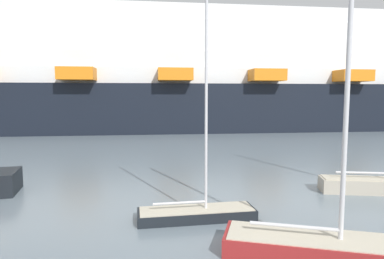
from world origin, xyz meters
TOP-DOWN VIEW (x-y plane):
  - sailboat_0 at (-0.76, 7.12)m, footprint 5.45×1.84m
  - sailboat_1 at (10.23, 10.14)m, footprint 6.57×2.80m
  - sailboat_3 at (3.19, 2.99)m, footprint 7.10×4.10m
  - cruise_ship at (-0.11, 50.26)m, footprint 134.74×22.57m

SIDE VIEW (x-z plane):
  - sailboat_0 at x=-0.76m, z-range -4.67..5.56m
  - sailboat_3 at x=3.19m, z-range -6.15..7.35m
  - sailboat_1 at x=10.23m, z-range -5.29..6.53m
  - cruise_ship at x=-0.11m, z-range -4.67..21.56m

